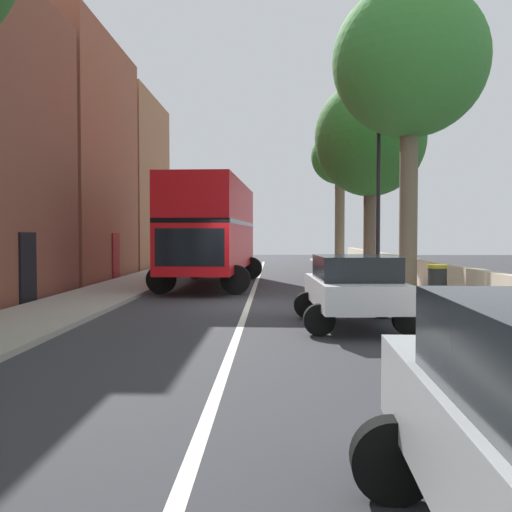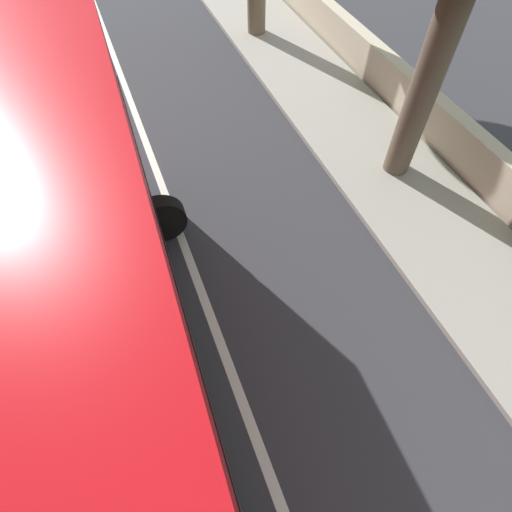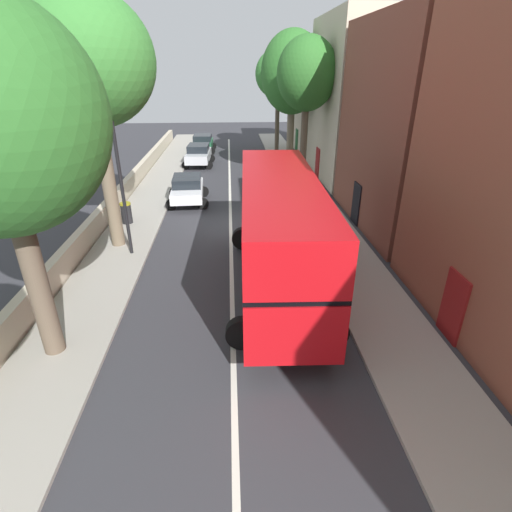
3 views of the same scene
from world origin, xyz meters
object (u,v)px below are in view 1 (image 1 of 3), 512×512
parked_car_green_left_2 (222,252)px  lamppost_right (378,183)px  street_tree_right_3 (340,160)px  double_decker_bus (212,227)px  parked_car_white_right_1 (354,286)px  litter_bin_right (437,284)px  street_tree_right_5 (410,63)px  street_tree_right_1 (370,139)px

parked_car_green_left_2 → lamppost_right: size_ratio=0.72×
street_tree_right_3 → parked_car_green_left_2: bearing=154.4°
double_decker_bus → parked_car_white_right_1: (4.20, -10.31, -1.45)m
litter_bin_right → street_tree_right_5: bearing=94.3°
litter_bin_right → street_tree_right_3: bearing=92.6°
parked_car_green_left_2 → street_tree_right_1: (7.55, -10.46, 5.38)m
parked_car_green_left_2 → street_tree_right_5: bearing=-67.0°
parked_car_green_left_2 → street_tree_right_3: (7.01, -3.36, 5.34)m
lamppost_right → litter_bin_right: lamppost_right is taller
street_tree_right_1 → street_tree_right_3: street_tree_right_1 is taller
street_tree_right_1 → litter_bin_right: bearing=-88.6°
street_tree_right_3 → street_tree_right_1: bearing=-85.6°
parked_car_green_left_2 → litter_bin_right: size_ratio=4.25×
double_decker_bus → street_tree_right_3: street_tree_right_3 is taller
double_decker_bus → street_tree_right_3: bearing=59.1°
double_decker_bus → lamppost_right: bearing=-27.4°
parked_car_green_left_2 → litter_bin_right: parked_car_green_left_2 is taller
lamppost_right → street_tree_right_3: bearing=89.1°
parked_car_green_left_2 → street_tree_right_5: (7.60, -17.86, 6.58)m
street_tree_right_1 → parked_car_white_right_1: bearing=-100.6°
litter_bin_right → parked_car_green_left_2: bearing=110.8°
parked_car_green_left_2 → street_tree_right_3: 9.43m
street_tree_right_1 → litter_bin_right: (0.24, -10.10, -5.66)m
parked_car_white_right_1 → lamppost_right: size_ratio=0.63×
double_decker_bus → parked_car_green_left_2: bearing=93.3°
double_decker_bus → street_tree_right_3: 12.73m
parked_car_white_right_1 → street_tree_right_5: bearing=67.3°
parked_car_white_right_1 → street_tree_right_3: street_tree_right_3 is taller
street_tree_right_1 → street_tree_right_5: (0.04, -7.40, 1.21)m
street_tree_right_1 → street_tree_right_3: size_ratio=1.12×
lamppost_right → litter_bin_right: (1.00, -3.70, -3.14)m
parked_car_white_right_1 → street_tree_right_1: bearing=79.4°
double_decker_bus → street_tree_right_1: bearing=26.0°
litter_bin_right → double_decker_bus: bearing=135.8°
lamppost_right → double_decker_bus: bearing=152.6°
street_tree_right_1 → street_tree_right_5: 7.50m
street_tree_right_5 → street_tree_right_1: bearing=90.3°
parked_car_white_right_1 → litter_bin_right: 4.49m
street_tree_right_3 → litter_bin_right: bearing=-87.4°
street_tree_right_1 → litter_bin_right: 11.58m
street_tree_right_1 → parked_car_green_left_2: bearing=125.8°
lamppost_right → litter_bin_right: size_ratio=5.87×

